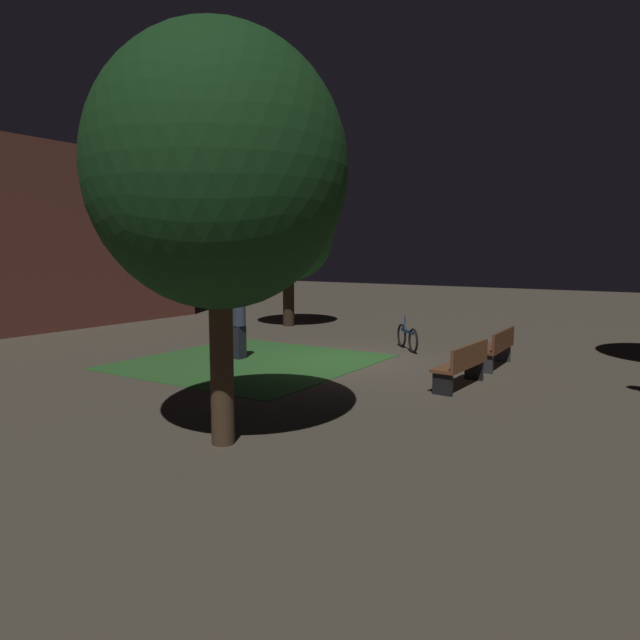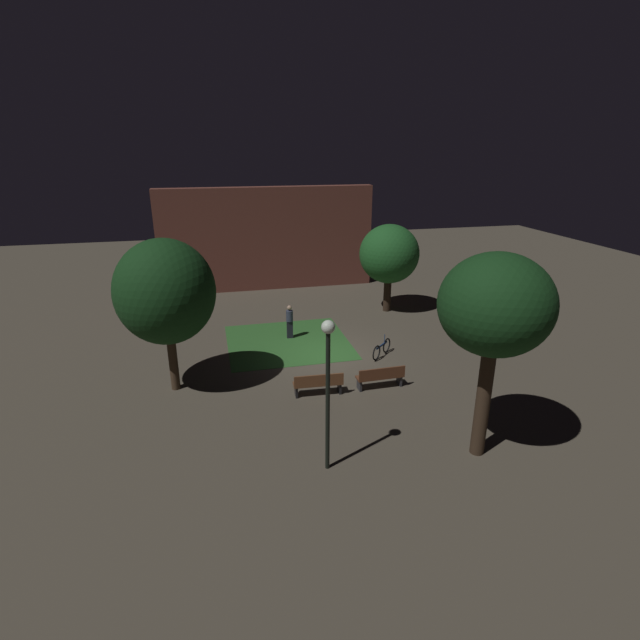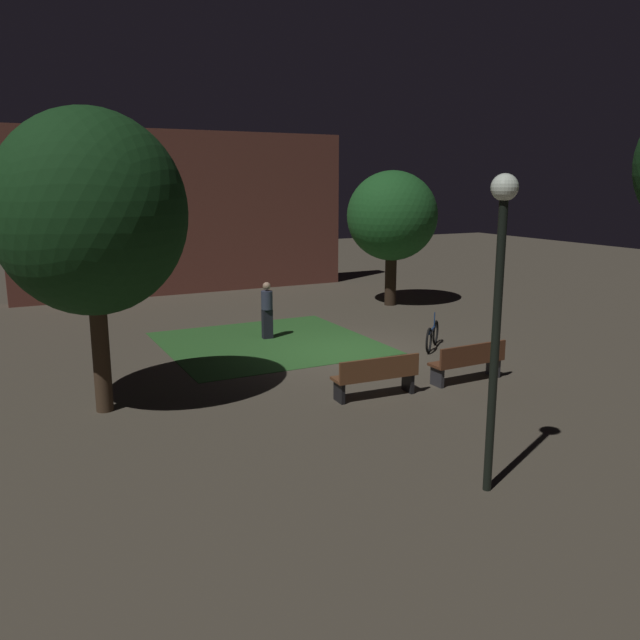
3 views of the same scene
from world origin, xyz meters
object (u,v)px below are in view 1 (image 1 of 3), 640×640
bench_path_side (497,347)px  tree_left_canopy (288,238)px  bench_front_right (463,364)px  pedestrian (239,325)px  bicycle (407,337)px  tree_near_wall (218,171)px

bench_path_side → tree_left_canopy: 9.50m
bench_front_right → pedestrian: (-0.05, 5.72, 0.37)m
tree_left_canopy → bicycle: 6.79m
bench_path_side → bench_front_right: bearing=180.0°
tree_left_canopy → bicycle: size_ratio=3.86×
tree_near_wall → bicycle: (8.51, 1.01, -3.42)m
bench_path_side → tree_left_canopy: (3.44, 8.45, 2.66)m
bench_path_side → tree_near_wall: tree_near_wall is taller
tree_near_wall → bicycle: bearing=6.8°
tree_left_canopy → tree_near_wall: size_ratio=0.84×
pedestrian → tree_near_wall: bearing=-141.5°
bench_path_side → bicycle: bearing=68.9°
bicycle → pedestrian: (-3.48, 2.99, 0.51)m
tree_left_canopy → tree_near_wall: 12.81m
bench_path_side → bicycle: bicycle is taller
tree_left_canopy → bicycle: tree_left_canopy is taller
bicycle → pedestrian: pedestrian is taller
tree_near_wall → pedestrian: 7.05m
bench_path_side → pedestrian: pedestrian is taller
bench_front_right → bicycle: size_ratio=1.49×
tree_near_wall → bicycle: 9.22m
tree_left_canopy → bench_front_right: bearing=-124.6°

